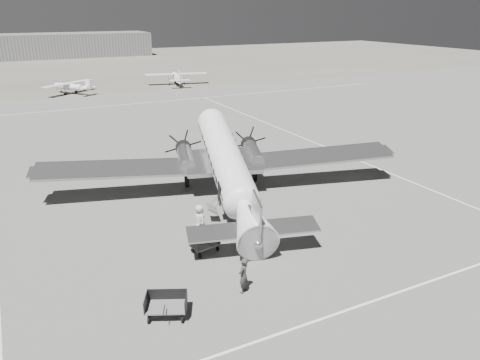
% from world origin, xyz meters
% --- Properties ---
extents(ground, '(260.00, 260.00, 0.00)m').
position_xyz_m(ground, '(0.00, 0.00, 0.00)').
color(ground, '#61615F').
rests_on(ground, ground).
extents(taxi_line_near, '(60.00, 0.15, 0.01)m').
position_xyz_m(taxi_line_near, '(0.00, -14.00, 0.01)').
color(taxi_line_near, silver).
rests_on(taxi_line_near, ground).
extents(taxi_line_right, '(0.15, 80.00, 0.01)m').
position_xyz_m(taxi_line_right, '(12.00, 0.00, 0.01)').
color(taxi_line_right, silver).
rests_on(taxi_line_right, ground).
extents(taxi_line_horizon, '(90.00, 0.15, 0.01)m').
position_xyz_m(taxi_line_horizon, '(0.00, 40.00, 0.01)').
color(taxi_line_horizon, silver).
rests_on(taxi_line_horizon, ground).
extents(grass_infield, '(260.00, 90.00, 0.01)m').
position_xyz_m(grass_infield, '(0.00, 95.00, 0.00)').
color(grass_infield, '#666256').
rests_on(grass_infield, ground).
extents(hangar_main, '(42.00, 14.00, 6.60)m').
position_xyz_m(hangar_main, '(5.00, 120.00, 3.30)').
color(hangar_main, slate).
rests_on(hangar_main, ground).
extents(dc3_airliner, '(31.38, 25.49, 5.21)m').
position_xyz_m(dc3_airliner, '(-2.83, 0.50, 2.61)').
color(dc3_airliner, '#A7A7AA').
rests_on(dc3_airliner, ground).
extents(light_plane_left, '(12.71, 12.31, 2.05)m').
position_xyz_m(light_plane_left, '(-6.04, 52.93, 1.03)').
color(light_plane_left, white).
rests_on(light_plane_left, ground).
extents(light_plane_right, '(13.06, 11.45, 2.35)m').
position_xyz_m(light_plane_right, '(12.64, 54.27, 1.17)').
color(light_plane_right, white).
rests_on(light_plane_right, ground).
extents(baggage_cart_near, '(1.81, 1.44, 0.91)m').
position_xyz_m(baggage_cart_near, '(-7.33, -5.92, 0.46)').
color(baggage_cart_near, '#5B5B5B').
rests_on(baggage_cart_near, ground).
extents(baggage_cart_far, '(2.34, 2.06, 1.10)m').
position_xyz_m(baggage_cart_far, '(-11.22, -10.66, 0.55)').
color(baggage_cart_far, '#5B5B5B').
rests_on(baggage_cart_far, ground).
extents(ground_crew, '(0.80, 0.75, 1.84)m').
position_xyz_m(ground_crew, '(-7.22, -10.48, 0.92)').
color(ground_crew, '#313131').
rests_on(ground_crew, ground).
extents(ramp_agent, '(0.90, 0.97, 1.60)m').
position_xyz_m(ramp_agent, '(-7.13, -5.19, 0.80)').
color(ramp_agent, '#AAABA8').
rests_on(ramp_agent, ground).
extents(passenger, '(0.76, 1.03, 1.92)m').
position_xyz_m(passenger, '(-6.71, -3.63, 0.96)').
color(passenger, beige).
rests_on(passenger, ground).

